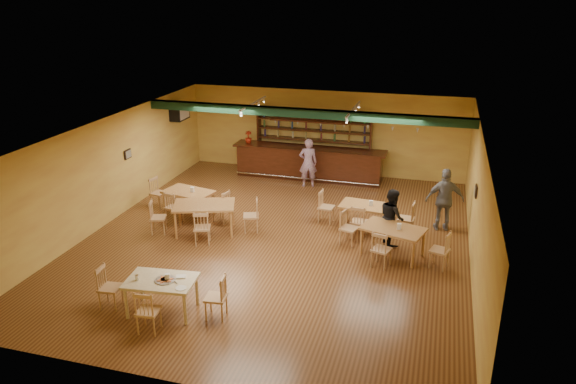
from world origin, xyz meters
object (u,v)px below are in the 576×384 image
(dining_table_c, at_px, (205,218))
(dining_table_d, at_px, (392,242))
(dining_table_b, at_px, (365,216))
(bar_counter, at_px, (309,163))
(dining_table_a, at_px, (189,202))
(patron_bar, at_px, (308,163))
(near_table, at_px, (162,296))
(patron_right_a, at_px, (392,217))

(dining_table_c, distance_m, dining_table_d, 5.13)
(dining_table_b, xyz_separation_m, dining_table_d, (0.91, -1.51, 0.03))
(bar_counter, xyz_separation_m, dining_table_a, (-2.65, -4.19, -0.20))
(dining_table_b, bearing_deg, patron_bar, 134.71)
(dining_table_a, bearing_deg, dining_table_d, 2.58)
(near_table, relative_size, patron_right_a, 0.93)
(dining_table_b, relative_size, dining_table_d, 0.92)
(dining_table_a, bearing_deg, dining_table_b, 17.31)
(dining_table_a, height_order, dining_table_c, dining_table_c)
(dining_table_a, height_order, patron_bar, patron_bar)
(dining_table_b, height_order, patron_bar, patron_bar)
(bar_counter, relative_size, dining_table_a, 3.71)
(patron_bar, xyz_separation_m, patron_right_a, (3.18, -3.75, -0.08))
(dining_table_c, height_order, near_table, dining_table_c)
(bar_counter, relative_size, patron_bar, 3.22)
(bar_counter, height_order, dining_table_a, bar_counter)
(dining_table_b, xyz_separation_m, dining_table_c, (-4.22, -1.48, 0.06))
(dining_table_a, bearing_deg, bar_counter, 70.41)
(dining_table_d, height_order, patron_bar, patron_bar)
(bar_counter, distance_m, dining_table_c, 5.52)
(dining_table_d, distance_m, near_table, 5.84)
(near_table, bearing_deg, patron_right_a, 41.39)
(dining_table_c, xyz_separation_m, dining_table_d, (5.13, -0.03, -0.03))
(bar_counter, relative_size, near_table, 3.83)
(dining_table_a, distance_m, dining_table_c, 1.45)
(dining_table_c, bearing_deg, patron_bar, 48.66)
(near_table, bearing_deg, patron_bar, 76.69)
(bar_counter, height_order, dining_table_c, bar_counter)
(bar_counter, distance_m, near_table, 9.25)
(bar_counter, relative_size, dining_table_d, 3.57)
(patron_bar, bearing_deg, dining_table_b, 112.07)
(bar_counter, relative_size, dining_table_b, 3.88)
(dining_table_c, bearing_deg, dining_table_d, -19.15)
(bar_counter, distance_m, patron_right_a, 5.67)
(patron_bar, height_order, patron_right_a, patron_bar)
(dining_table_b, xyz_separation_m, patron_bar, (-2.38, 2.95, 0.49))
(dining_table_b, height_order, near_table, near_table)
(dining_table_b, relative_size, patron_right_a, 0.92)
(dining_table_b, xyz_separation_m, patron_right_a, (0.80, -0.80, 0.41))
(bar_counter, distance_m, dining_table_b, 4.56)
(patron_bar, bearing_deg, bar_counter, -95.37)
(bar_counter, xyz_separation_m, patron_bar, (0.17, -0.83, 0.27))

